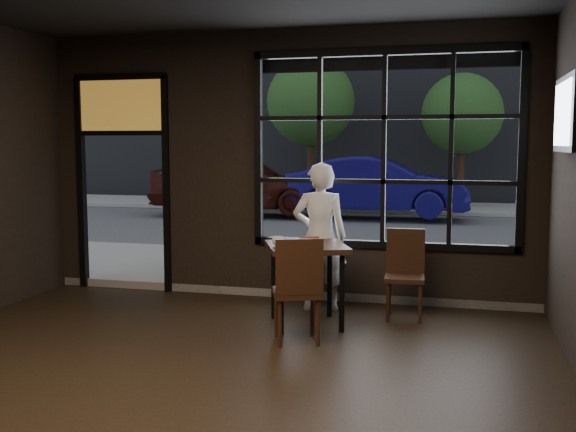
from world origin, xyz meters
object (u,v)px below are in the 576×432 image
(cafe_table, at_px, (307,285))
(chair_near, at_px, (297,289))
(navy_car, at_px, (378,186))
(man, at_px, (320,237))

(cafe_table, height_order, chair_near, chair_near)
(cafe_table, height_order, navy_car, navy_car)
(man, relative_size, navy_car, 0.38)
(man, bearing_deg, chair_near, 79.37)
(cafe_table, xyz_separation_m, chair_near, (0.04, -0.58, 0.08))
(man, height_order, navy_car, man)
(cafe_table, bearing_deg, navy_car, 70.34)
(chair_near, height_order, man, man)
(cafe_table, bearing_deg, man, 67.84)
(chair_near, bearing_deg, navy_car, -107.88)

